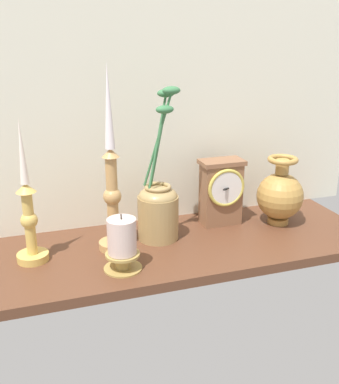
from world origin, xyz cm
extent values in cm
cube|color=brown|center=(0.00, 0.00, -1.20)|extent=(100.00, 36.00, 2.40)
cube|color=silver|center=(0.00, 18.50, 32.50)|extent=(120.00, 2.00, 65.00)
cube|color=brown|center=(14.25, 8.68, 8.55)|extent=(10.58, 6.21, 17.10)
cube|color=brown|center=(14.25, 8.68, 17.70)|extent=(11.85, 6.95, 1.20)
torus|color=gold|center=(14.25, 5.18, 11.49)|extent=(10.54, 0.96, 10.54)
cylinder|color=white|center=(14.25, 5.08, 11.49)|extent=(8.81, 0.40, 8.81)
cube|color=black|center=(14.25, 4.78, 11.49)|extent=(3.08, 2.44, 0.30)
cylinder|color=tan|center=(-17.25, 2.19, 0.90)|extent=(7.60, 7.60, 1.80)
cylinder|color=tan|center=(-17.25, 2.19, 12.61)|extent=(2.75, 2.75, 21.63)
sphere|color=tan|center=(-17.25, 2.19, 13.69)|extent=(4.40, 4.40, 4.40)
cone|color=tan|center=(-17.25, 2.19, 24.43)|extent=(4.17, 4.17, 2.00)
cone|color=white|center=(-17.25, 2.19, 35.27)|extent=(2.36, 2.36, 19.69)
cylinder|color=#D7B054|center=(-36.80, 1.80, 0.90)|extent=(7.39, 7.39, 1.80)
cylinder|color=#D7B054|center=(-36.80, 1.80, 9.42)|extent=(2.46, 2.46, 15.24)
sphere|color=#D7B054|center=(-36.80, 1.80, 10.18)|extent=(3.94, 3.94, 3.94)
cone|color=#D7B054|center=(-36.80, 1.80, 18.04)|extent=(4.56, 4.56, 2.00)
cone|color=white|center=(-36.80, 1.80, 26.55)|extent=(1.96, 1.96, 15.03)
cylinder|color=#B18541|center=(29.78, 3.44, 0.80)|extent=(5.78, 5.78, 1.60)
sphere|color=#B18541|center=(29.78, 3.44, 8.02)|extent=(12.84, 12.84, 12.84)
cylinder|color=#B18541|center=(29.78, 3.44, 16.44)|extent=(3.60, 3.60, 3.99)
torus|color=#B18541|center=(29.78, 3.44, 18.43)|extent=(8.22, 8.22, 1.48)
cylinder|color=#A38552|center=(-5.12, 4.44, 5.76)|extent=(10.50, 10.50, 11.52)
ellipsoid|color=#A38552|center=(-5.12, 4.44, 11.52)|extent=(9.98, 9.98, 4.99)
torus|color=#A38552|center=(-5.12, 4.44, 14.01)|extent=(6.81, 6.81, 1.04)
cylinder|color=#387245|center=(-5.12, 4.44, 23.86)|extent=(3.21, 4.14, 19.38)
ellipsoid|color=#387245|center=(-3.80, 2.67, 33.71)|extent=(4.40, 2.80, 2.00)
cylinder|color=#387245|center=(-5.12, 4.44, 25.54)|extent=(5.85, 3.37, 22.48)
ellipsoid|color=#387245|center=(-2.48, 5.81, 37.06)|extent=(4.40, 2.80, 2.00)
cylinder|color=#387245|center=(-5.12, 4.44, 25.99)|extent=(7.00, 2.62, 23.19)
ellipsoid|color=#387245|center=(-1.90, 3.44, 37.96)|extent=(4.40, 2.80, 2.00)
cylinder|color=#AB8D49|center=(-17.65, -9.03, 1.84)|extent=(3.49, 3.49, 3.68)
cylinder|color=#AB8D49|center=(-17.65, -9.03, 0.40)|extent=(8.74, 8.74, 0.80)
cylinder|color=#AB8D49|center=(-17.65, -9.03, 3.68)|extent=(7.86, 7.86, 0.60)
cylinder|color=beige|center=(-17.65, -9.03, 8.16)|extent=(6.52, 6.52, 8.15)
cylinder|color=black|center=(-17.65, -9.03, 12.83)|extent=(0.30, 0.30, 1.20)
camera|label=1|loc=(-37.27, -101.74, 51.37)|focal=43.58mm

